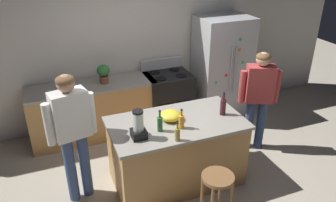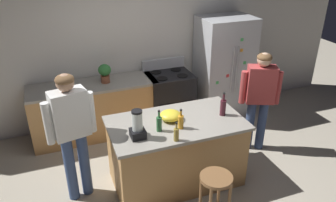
{
  "view_description": "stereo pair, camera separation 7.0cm",
  "coord_description": "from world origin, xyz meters",
  "px_view_note": "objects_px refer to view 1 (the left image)",
  "views": [
    {
      "loc": [
        -1.41,
        -3.3,
        2.99
      ],
      "look_at": [
        0.0,
        0.3,
        1.05
      ],
      "focal_mm": 35.43,
      "sensor_mm": 36.0,
      "label": 1
    },
    {
      "loc": [
        -1.35,
        -3.33,
        2.99
      ],
      "look_at": [
        0.0,
        0.3,
        1.05
      ],
      "focal_mm": 35.43,
      "sensor_mm": 36.0,
      "label": 2
    }
  ],
  "objects_px": {
    "bottle_wine": "(223,106)",
    "bottle_olive_oil": "(160,123)",
    "potted_plant": "(103,73)",
    "bottle_soda": "(181,121)",
    "blender_appliance": "(138,127)",
    "bottle_vinegar": "(177,134)",
    "refrigerator": "(222,67)",
    "mixing_bowl": "(171,115)",
    "kitchen_island": "(176,151)",
    "bar_stool": "(217,186)",
    "stove_range": "(168,98)",
    "person_by_sink_right": "(259,93)",
    "person_by_island_left": "(72,128)"
  },
  "relations": [
    {
      "from": "potted_plant",
      "to": "bottle_wine",
      "type": "distance_m",
      "value": 2.01
    },
    {
      "from": "refrigerator",
      "to": "blender_appliance",
      "type": "xyz_separation_m",
      "value": [
        -2.04,
        -1.68,
        0.16
      ]
    },
    {
      "from": "bottle_wine",
      "to": "bottle_olive_oil",
      "type": "height_order",
      "value": "bottle_wine"
    },
    {
      "from": "stove_range",
      "to": "person_by_sink_right",
      "type": "distance_m",
      "value": 1.63
    },
    {
      "from": "bar_stool",
      "to": "bottle_olive_oil",
      "type": "distance_m",
      "value": 0.97
    },
    {
      "from": "stove_range",
      "to": "mixing_bowl",
      "type": "distance_m",
      "value": 1.62
    },
    {
      "from": "kitchen_island",
      "to": "bottle_wine",
      "type": "bearing_deg",
      "value": -3.85
    },
    {
      "from": "refrigerator",
      "to": "potted_plant",
      "type": "distance_m",
      "value": 2.1
    },
    {
      "from": "kitchen_island",
      "to": "person_by_sink_right",
      "type": "height_order",
      "value": "person_by_sink_right"
    },
    {
      "from": "bottle_wine",
      "to": "bottle_vinegar",
      "type": "bearing_deg",
      "value": -156.0
    },
    {
      "from": "refrigerator",
      "to": "bottle_wine",
      "type": "distance_m",
      "value": 1.77
    },
    {
      "from": "bar_stool",
      "to": "bottle_vinegar",
      "type": "relative_size",
      "value": 2.81
    },
    {
      "from": "person_by_island_left",
      "to": "bottle_vinegar",
      "type": "xyz_separation_m",
      "value": [
        1.09,
        -0.53,
        -0.02
      ]
    },
    {
      "from": "bottle_wine",
      "to": "bottle_olive_oil",
      "type": "bearing_deg",
      "value": -174.63
    },
    {
      "from": "refrigerator",
      "to": "bar_stool",
      "type": "distance_m",
      "value": 2.75
    },
    {
      "from": "person_by_island_left",
      "to": "person_by_sink_right",
      "type": "bearing_deg",
      "value": 3.19
    },
    {
      "from": "person_by_island_left",
      "to": "mixing_bowl",
      "type": "height_order",
      "value": "person_by_island_left"
    },
    {
      "from": "refrigerator",
      "to": "bottle_vinegar",
      "type": "bearing_deg",
      "value": -131.16
    },
    {
      "from": "bottle_wine",
      "to": "mixing_bowl",
      "type": "distance_m",
      "value": 0.69
    },
    {
      "from": "kitchen_island",
      "to": "bar_stool",
      "type": "xyz_separation_m",
      "value": [
        0.13,
        -0.86,
        0.06
      ]
    },
    {
      "from": "blender_appliance",
      "to": "bottle_olive_oil",
      "type": "relative_size",
      "value": 1.26
    },
    {
      "from": "person_by_sink_right",
      "to": "bottle_olive_oil",
      "type": "relative_size",
      "value": 5.62
    },
    {
      "from": "refrigerator",
      "to": "potted_plant",
      "type": "height_order",
      "value": "refrigerator"
    },
    {
      "from": "bar_stool",
      "to": "blender_appliance",
      "type": "relative_size",
      "value": 1.9
    },
    {
      "from": "kitchen_island",
      "to": "blender_appliance",
      "type": "distance_m",
      "value": 0.83
    },
    {
      "from": "person_by_island_left",
      "to": "refrigerator",
      "type": "bearing_deg",
      "value": 26.32
    },
    {
      "from": "blender_appliance",
      "to": "bottle_vinegar",
      "type": "height_order",
      "value": "blender_appliance"
    },
    {
      "from": "refrigerator",
      "to": "kitchen_island",
      "type": "bearing_deg",
      "value": -134.92
    },
    {
      "from": "potted_plant",
      "to": "bottle_soda",
      "type": "relative_size",
      "value": 1.17
    },
    {
      "from": "person_by_sink_right",
      "to": "bottle_olive_oil",
      "type": "xyz_separation_m",
      "value": [
        -1.69,
        -0.42,
        0.07
      ]
    },
    {
      "from": "bottle_olive_oil",
      "to": "bottle_vinegar",
      "type": "bearing_deg",
      "value": -66.85
    },
    {
      "from": "blender_appliance",
      "to": "mixing_bowl",
      "type": "distance_m",
      "value": 0.56
    },
    {
      "from": "potted_plant",
      "to": "bottle_wine",
      "type": "relative_size",
      "value": 0.95
    },
    {
      "from": "bottle_vinegar",
      "to": "mixing_bowl",
      "type": "xyz_separation_m",
      "value": [
        0.11,
        0.47,
        -0.02
      ]
    },
    {
      "from": "potted_plant",
      "to": "bottle_soda",
      "type": "height_order",
      "value": "potted_plant"
    },
    {
      "from": "mixing_bowl",
      "to": "blender_appliance",
      "type": "bearing_deg",
      "value": -153.19
    },
    {
      "from": "bottle_soda",
      "to": "mixing_bowl",
      "type": "bearing_deg",
      "value": 100.57
    },
    {
      "from": "bottle_wine",
      "to": "stove_range",
      "type": "bearing_deg",
      "value": 95.57
    },
    {
      "from": "person_by_sink_right",
      "to": "stove_range",
      "type": "bearing_deg",
      "value": 127.58
    },
    {
      "from": "blender_appliance",
      "to": "bottle_wine",
      "type": "xyz_separation_m",
      "value": [
        1.17,
        0.13,
        -0.03
      ]
    },
    {
      "from": "refrigerator",
      "to": "bar_stool",
      "type": "height_order",
      "value": "refrigerator"
    },
    {
      "from": "refrigerator",
      "to": "bottle_soda",
      "type": "bearing_deg",
      "value": -132.2
    },
    {
      "from": "bar_stool",
      "to": "stove_range",
      "type": "bearing_deg",
      "value": 81.73
    },
    {
      "from": "kitchen_island",
      "to": "potted_plant",
      "type": "relative_size",
      "value": 5.67
    },
    {
      "from": "bar_stool",
      "to": "blender_appliance",
      "type": "height_order",
      "value": "blender_appliance"
    },
    {
      "from": "bar_stool",
      "to": "bottle_wine",
      "type": "distance_m",
      "value": 1.08
    },
    {
      "from": "refrigerator",
      "to": "person_by_island_left",
      "type": "distance_m",
      "value": 3.06
    },
    {
      "from": "person_by_island_left",
      "to": "bottle_wine",
      "type": "distance_m",
      "value": 1.88
    },
    {
      "from": "refrigerator",
      "to": "stove_range",
      "type": "bearing_deg",
      "value": 178.61
    },
    {
      "from": "refrigerator",
      "to": "stove_range",
      "type": "xyz_separation_m",
      "value": [
        -1.02,
        0.02,
        -0.43
      ]
    }
  ]
}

